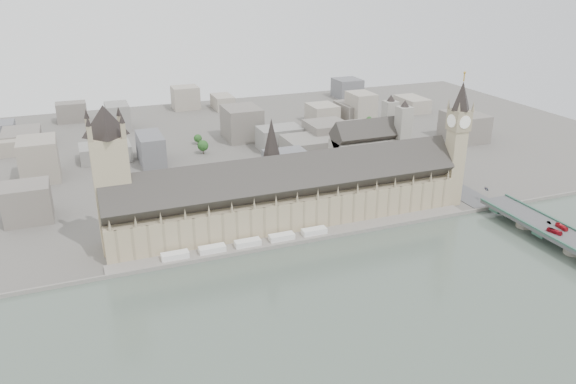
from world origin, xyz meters
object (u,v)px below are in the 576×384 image
object	(u,v)px
palace_of_westminster	(288,196)
red_bus_south	(562,227)
victoria_tower	(111,172)
westminster_abbey	(370,148)
elizabeth_tower	(457,135)
red_bus_north	(554,231)
westminster_bridge	(565,242)
car_silver	(549,222)
car_approach	(487,189)

from	to	relation	value
palace_of_westminster	red_bus_south	size ratio (longest dim) A/B	25.21
palace_of_westminster	victoria_tower	world-z (taller)	victoria_tower
red_bus_south	westminster_abbey	bearing A→B (deg)	115.20
elizabeth_tower	red_bus_north	world-z (taller)	elizabeth_tower
victoria_tower	westminster_abbey	world-z (taller)	victoria_tower
westminster_bridge	red_bus_south	size ratio (longest dim) A/B	30.91
victoria_tower	red_bus_south	world-z (taller)	victoria_tower
elizabeth_tower	car_silver	size ratio (longest dim) A/B	28.02
westminster_abbey	red_bus_south	bearing A→B (deg)	-71.93
car_silver	car_approach	world-z (taller)	car_approach
victoria_tower	westminster_bridge	bearing A→B (deg)	-21.78
westminster_bridge	red_bus_south	distance (m)	12.75
palace_of_westminster	car_silver	xyz separation A→B (m)	(166.18, -87.59, -11.82)
palace_of_westminster	westminster_abbey	distance (m)	134.09
victoria_tower	westminster_bridge	xyz separation A→B (m)	(284.00, -113.50, -50.08)
red_bus_north	car_silver	xyz separation A→B (m)	(9.08, 13.78, -0.83)
victoria_tower	car_silver	distance (m)	306.31
westminster_bridge	westminster_abbey	xyz separation A→B (m)	(-51.08, 182.50, 19.96)
red_bus_north	red_bus_south	size ratio (longest dim) A/B	1.00
palace_of_westminster	red_bus_north	world-z (taller)	palace_of_westminster
car_approach	westminster_abbey	bearing A→B (deg)	138.24
car_approach	elizabeth_tower	bearing A→B (deg)	-176.52
victoria_tower	westminster_abbey	bearing A→B (deg)	16.50
westminster_abbey	car_silver	xyz separation A→B (m)	(55.26, -162.89, -14.20)
elizabeth_tower	westminster_bridge	distance (m)	111.81
palace_of_westminster	car_approach	world-z (taller)	palace_of_westminster
westminster_abbey	red_bus_north	bearing A→B (deg)	-75.35
elizabeth_tower	victoria_tower	distance (m)	260.64
elizabeth_tower	westminster_abbey	bearing A→B (deg)	107.29
victoria_tower	westminster_abbey	distance (m)	244.79
westminster_abbey	palace_of_westminster	bearing A→B (deg)	-145.83
victoria_tower	car_approach	bearing A→B (deg)	-4.98
victoria_tower	car_approach	size ratio (longest dim) A/B	19.10
westminster_bridge	victoria_tower	bearing A→B (deg)	158.22
palace_of_westminster	red_bus_south	world-z (taller)	palace_of_westminster
westminster_bridge	elizabeth_tower	bearing A→B (deg)	104.11
westminster_abbey	car_silver	distance (m)	172.59
red_bus_north	car_approach	size ratio (longest dim) A/B	2.00
red_bus_south	car_silver	bearing A→B (deg)	103.74
westminster_bridge	westminster_abbey	size ratio (longest dim) A/B	4.78
westminster_bridge	car_approach	bearing A→B (deg)	86.22
westminster_bridge	westminster_abbey	bearing A→B (deg)	105.64
car_approach	car_silver	bearing A→B (deg)	-74.27
westminster_bridge	palace_of_westminster	bearing A→B (deg)	146.51
elizabeth_tower	victoria_tower	size ratio (longest dim) A/B	1.07
palace_of_westminster	red_bus_north	xyz separation A→B (m)	(157.11, -101.37, -10.99)
palace_of_westminster	car_silver	distance (m)	188.22
red_bus_north	car_approach	xyz separation A→B (m)	(10.72, 82.44, -0.70)
car_silver	car_approach	size ratio (longest dim) A/B	0.73
westminster_abbey	red_bus_north	xyz separation A→B (m)	(46.18, -176.67, -13.37)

